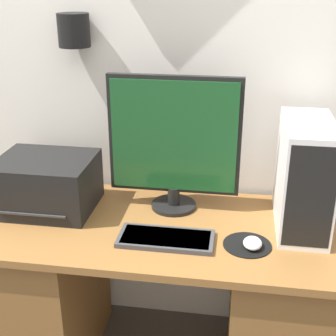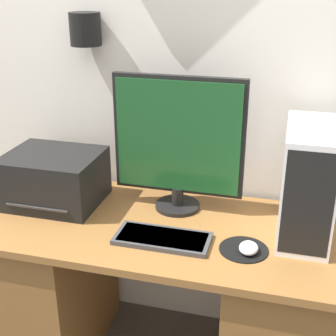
{
  "view_description": "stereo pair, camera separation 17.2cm",
  "coord_description": "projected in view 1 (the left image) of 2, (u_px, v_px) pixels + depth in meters",
  "views": [
    {
      "loc": [
        0.29,
        -1.26,
        1.65
      ],
      "look_at": [
        0.04,
        0.33,
        0.97
      ],
      "focal_mm": 50.0,
      "sensor_mm": 36.0,
      "label": 1
    },
    {
      "loc": [
        0.46,
        -1.22,
        1.65
      ],
      "look_at": [
        0.04,
        0.33,
        0.97
      ],
      "focal_mm": 50.0,
      "sensor_mm": 36.0,
      "label": 2
    }
  ],
  "objects": [
    {
      "name": "mousepad",
      "position": [
        247.0,
        245.0,
        1.7
      ],
      "size": [
        0.18,
        0.18,
        0.0
      ],
      "color": "black",
      "rests_on": "desk"
    },
    {
      "name": "computer_tower",
      "position": [
        304.0,
        176.0,
        1.76
      ],
      "size": [
        0.18,
        0.39,
        0.42
      ],
      "color": "white",
      "rests_on": "desk"
    },
    {
      "name": "printer",
      "position": [
        47.0,
        184.0,
        1.94
      ],
      "size": [
        0.39,
        0.33,
        0.22
      ],
      "color": "black",
      "rests_on": "desk"
    },
    {
      "name": "monitor",
      "position": [
        174.0,
        141.0,
        1.87
      ],
      "size": [
        0.53,
        0.19,
        0.56
      ],
      "color": "black",
      "rests_on": "desk"
    },
    {
      "name": "keyboard",
      "position": [
        166.0,
        238.0,
        1.73
      ],
      "size": [
        0.35,
        0.16,
        0.02
      ],
      "color": "#3D3D42",
      "rests_on": "desk"
    },
    {
      "name": "mouse",
      "position": [
        253.0,
        243.0,
        1.68
      ],
      "size": [
        0.07,
        0.09,
        0.03
      ],
      "color": "silver",
      "rests_on": "mousepad"
    },
    {
      "name": "desk",
      "position": [
        158.0,
        296.0,
        1.98
      ],
      "size": [
        1.43,
        0.66,
        0.73
      ],
      "color": "brown",
      "rests_on": "ground_plane"
    },
    {
      "name": "wall_back",
      "position": [
        174.0,
        45.0,
        1.95
      ],
      "size": [
        6.4,
        0.18,
        2.75
      ],
      "color": "white",
      "rests_on": "ground_plane"
    }
  ]
}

